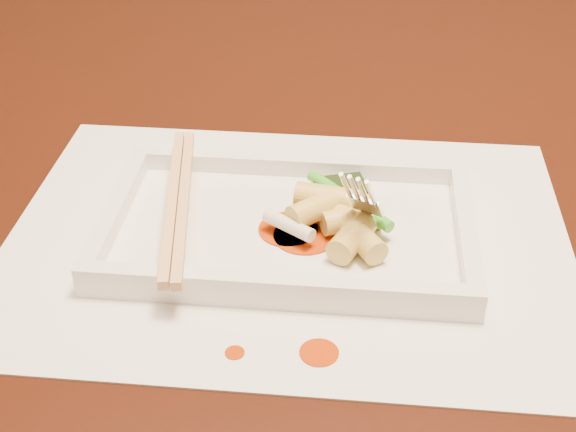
# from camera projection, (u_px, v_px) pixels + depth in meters

# --- Properties ---
(table) EXTENTS (1.40, 0.90, 0.75)m
(table) POSITION_uv_depth(u_px,v_px,m) (290.00, 277.00, 0.70)
(table) COLOR black
(table) RESTS_ON ground
(placemat) EXTENTS (0.40, 0.30, 0.00)m
(placemat) POSITION_uv_depth(u_px,v_px,m) (288.00, 237.00, 0.57)
(placemat) COLOR white
(placemat) RESTS_ON table
(sauce_splatter_a) EXTENTS (0.02, 0.02, 0.00)m
(sauce_splatter_a) POSITION_uv_depth(u_px,v_px,m) (319.00, 353.00, 0.48)
(sauce_splatter_a) COLOR #B73505
(sauce_splatter_a) RESTS_ON placemat
(sauce_splatter_b) EXTENTS (0.01, 0.01, 0.00)m
(sauce_splatter_b) POSITION_uv_depth(u_px,v_px,m) (235.00, 353.00, 0.48)
(sauce_splatter_b) COLOR #B73505
(sauce_splatter_b) RESTS_ON placemat
(plate_base) EXTENTS (0.26, 0.16, 0.01)m
(plate_base) POSITION_uv_depth(u_px,v_px,m) (288.00, 232.00, 0.57)
(plate_base) COLOR white
(plate_base) RESTS_ON placemat
(plate_rim_far) EXTENTS (0.26, 0.01, 0.01)m
(plate_rim_far) POSITION_uv_depth(u_px,v_px,m) (297.00, 165.00, 0.63)
(plate_rim_far) COLOR white
(plate_rim_far) RESTS_ON plate_base
(plate_rim_near) EXTENTS (0.26, 0.01, 0.01)m
(plate_rim_near) POSITION_uv_depth(u_px,v_px,m) (276.00, 287.00, 0.50)
(plate_rim_near) COLOR white
(plate_rim_near) RESTS_ON plate_base
(plate_rim_left) EXTENTS (0.01, 0.14, 0.01)m
(plate_rim_left) POSITION_uv_depth(u_px,v_px,m) (116.00, 210.00, 0.57)
(plate_rim_left) COLOR white
(plate_rim_left) RESTS_ON plate_base
(plate_rim_right) EXTENTS (0.01, 0.14, 0.01)m
(plate_rim_right) POSITION_uv_depth(u_px,v_px,m) (466.00, 230.00, 0.55)
(plate_rim_right) COLOR white
(plate_rim_right) RESTS_ON plate_base
(veg_piece) EXTENTS (0.04, 0.04, 0.01)m
(veg_piece) POSITION_uv_depth(u_px,v_px,m) (340.00, 191.00, 0.59)
(veg_piece) COLOR black
(veg_piece) RESTS_ON plate_base
(scallion_white) EXTENTS (0.04, 0.03, 0.01)m
(scallion_white) POSITION_uv_depth(u_px,v_px,m) (289.00, 225.00, 0.55)
(scallion_white) COLOR #EAEACC
(scallion_white) RESTS_ON plate_base
(scallion_green) EXTENTS (0.06, 0.07, 0.01)m
(scallion_green) POSITION_uv_depth(u_px,v_px,m) (349.00, 200.00, 0.57)
(scallion_green) COLOR green
(scallion_green) RESTS_ON plate_base
(chopstick_a) EXTENTS (0.04, 0.19, 0.01)m
(chopstick_a) POSITION_uv_depth(u_px,v_px,m) (173.00, 201.00, 0.57)
(chopstick_a) COLOR tan
(chopstick_a) RESTS_ON plate_rim_near
(chopstick_b) EXTENTS (0.04, 0.19, 0.01)m
(chopstick_b) POSITION_uv_depth(u_px,v_px,m) (184.00, 201.00, 0.56)
(chopstick_b) COLOR tan
(chopstick_b) RESTS_ON plate_rim_near
(fork) EXTENTS (0.09, 0.10, 0.14)m
(fork) POSITION_uv_depth(u_px,v_px,m) (395.00, 128.00, 0.54)
(fork) COLOR silver
(fork) RESTS_ON plate_base
(sauce_blob_0) EXTENTS (0.05, 0.05, 0.00)m
(sauce_blob_0) POSITION_uv_depth(u_px,v_px,m) (305.00, 236.00, 0.56)
(sauce_blob_0) COLOR #B73505
(sauce_blob_0) RESTS_ON plate_base
(sauce_blob_1) EXTENTS (0.04, 0.04, 0.00)m
(sauce_blob_1) POSITION_uv_depth(u_px,v_px,m) (288.00, 229.00, 0.57)
(sauce_blob_1) COLOR #B73505
(sauce_blob_1) RESTS_ON plate_base
(rice_cake_0) EXTENTS (0.04, 0.05, 0.02)m
(rice_cake_0) POSITION_uv_depth(u_px,v_px,m) (358.00, 234.00, 0.54)
(rice_cake_0) COLOR #E4D36A
(rice_cake_0) RESTS_ON plate_base
(rice_cake_1) EXTENTS (0.03, 0.05, 0.02)m
(rice_cake_1) POSITION_uv_depth(u_px,v_px,m) (352.00, 238.00, 0.54)
(rice_cake_1) COLOR #E4D36A
(rice_cake_1) RESTS_ON plate_base
(rice_cake_2) EXTENTS (0.04, 0.04, 0.02)m
(rice_cake_2) POSITION_uv_depth(u_px,v_px,m) (316.00, 209.00, 0.56)
(rice_cake_2) COLOR #E4D36A
(rice_cake_2) RESTS_ON plate_base
(rice_cake_3) EXTENTS (0.05, 0.03, 0.02)m
(rice_cake_3) POSITION_uv_depth(u_px,v_px,m) (352.00, 219.00, 0.56)
(rice_cake_3) COLOR #E4D36A
(rice_cake_3) RESTS_ON plate_base
(rice_cake_4) EXTENTS (0.04, 0.02, 0.02)m
(rice_cake_4) POSITION_uv_depth(u_px,v_px,m) (341.00, 204.00, 0.58)
(rice_cake_4) COLOR #E4D36A
(rice_cake_4) RESTS_ON plate_base
(rice_cake_5) EXTENTS (0.05, 0.03, 0.02)m
(rice_cake_5) POSITION_uv_depth(u_px,v_px,m) (328.00, 199.00, 0.57)
(rice_cake_5) COLOR #E4D36A
(rice_cake_5) RESTS_ON plate_base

